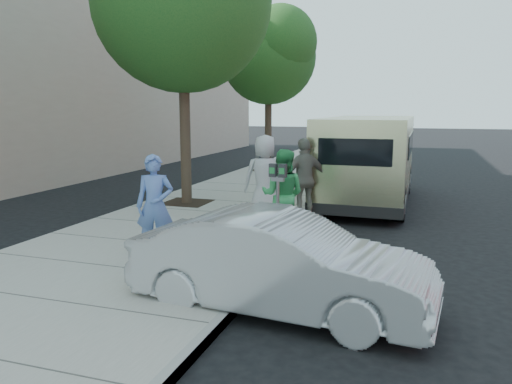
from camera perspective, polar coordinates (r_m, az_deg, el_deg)
ground at (r=10.72m, az=-2.47°, el=-5.02°), size 120.00×120.00×0.00m
sidewalk at (r=11.09m, az=-7.33°, el=-4.19°), size 5.00×60.00×0.15m
curb_face at (r=10.30m, az=5.07°, el=-5.24°), size 0.12×60.00×0.16m
tree_far at (r=20.69m, az=1.57°, el=15.67°), size 3.92×3.80×6.49m
parking_meter at (r=9.10m, az=2.51°, el=0.56°), size 0.33×0.14×1.55m
van at (r=14.57m, az=12.78°, el=3.82°), size 2.27×6.60×2.44m
sedan at (r=6.69m, az=2.78°, el=-8.17°), size 4.16×1.79×1.33m
person_officer at (r=8.82m, az=-11.47°, el=-1.52°), size 0.75×0.62×1.77m
person_green_shirt at (r=9.66m, az=3.07°, el=-0.35°), size 0.88×0.69×1.78m
person_gray_shirt at (r=11.36m, az=1.05°, el=1.63°), size 1.11×0.91×1.96m
person_striped_polo at (r=11.47m, az=5.57°, el=1.47°), size 1.14×1.07×1.88m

